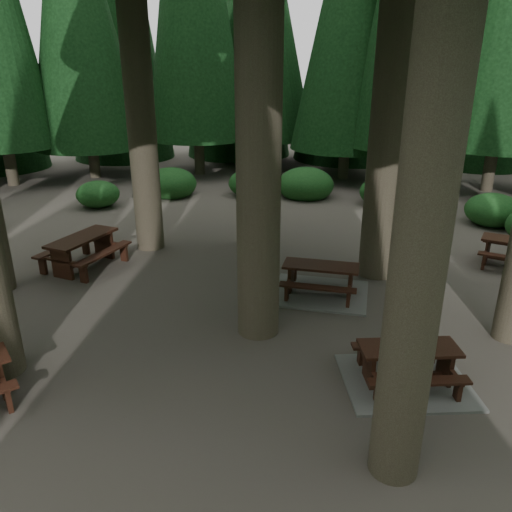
% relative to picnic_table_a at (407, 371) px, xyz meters
% --- Properties ---
extents(ground, '(80.00, 80.00, 0.00)m').
position_rel_picnic_table_a_xyz_m(ground, '(-3.86, 0.42, -0.24)').
color(ground, '#585148').
rests_on(ground, ground).
extents(picnic_table_a, '(2.68, 2.52, 0.72)m').
position_rel_picnic_table_a_xyz_m(picnic_table_a, '(0.00, 0.00, 0.00)').
color(picnic_table_a, gray).
rests_on(picnic_table_a, ground).
extents(picnic_table_b, '(1.65, 2.04, 0.88)m').
position_rel_picnic_table_a_xyz_m(picnic_table_b, '(-8.73, 1.84, 0.35)').
color(picnic_table_b, '#371610').
rests_on(picnic_table_b, ground).
extents(picnic_table_c, '(2.55, 2.24, 0.76)m').
position_rel_picnic_table_a_xyz_m(picnic_table_c, '(-2.42, 2.81, 0.02)').
color(picnic_table_c, gray).
rests_on(picnic_table_c, ground).
extents(shrub_ring, '(23.86, 24.64, 1.49)m').
position_rel_picnic_table_a_xyz_m(shrub_ring, '(-3.16, 1.17, 0.16)').
color(shrub_ring, '#1B501D').
rests_on(shrub_ring, ground).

